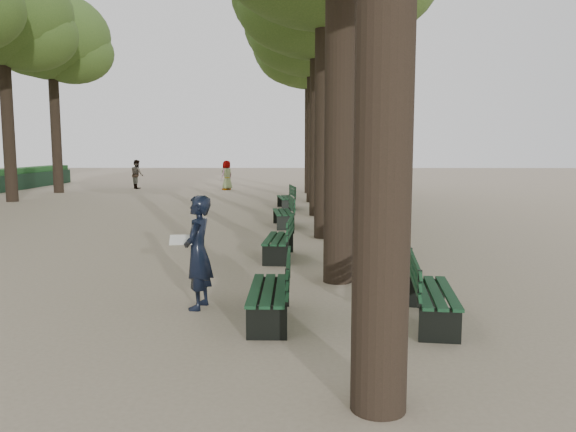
{
  "coord_description": "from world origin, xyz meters",
  "views": [
    {
      "loc": [
        0.72,
        -6.98,
        2.42
      ],
      "look_at": [
        0.6,
        3.0,
        1.2
      ],
      "focal_mm": 35.0,
      "sensor_mm": 36.0,
      "label": 1
    }
  ],
  "objects": [
    {
      "name": "pedestrian_c",
      "position": [
        5.27,
        21.54,
        0.86
      ],
      "size": [
        1.03,
        0.4,
        1.73
      ],
      "primitive_type": "imported",
      "rotation": [
        0.0,
        0.0,
        3.19
      ],
      "color": "#262628",
      "rests_on": "ground"
    },
    {
      "name": "pedestrian_a",
      "position": [
        -8.58,
        26.0,
        0.85
      ],
      "size": [
        0.73,
        0.88,
        1.71
      ],
      "primitive_type": "imported",
      "rotation": [
        0.0,
        0.0,
        2.13
      ],
      "color": "#262628",
      "rests_on": "ground"
    },
    {
      "name": "ground",
      "position": [
        0.0,
        0.0,
        0.0
      ],
      "size": [
        120.0,
        120.0,
        0.0
      ],
      "primitive_type": "plane",
      "color": "tan",
      "rests_on": "ground"
    },
    {
      "name": "bench_left_1",
      "position": [
        0.37,
        5.1,
        0.27
      ],
      "size": [
        0.7,
        1.84,
        0.92
      ],
      "color": "black",
      "rests_on": "ground"
    },
    {
      "name": "tree_central_5",
      "position": [
        1.5,
        23.0,
        7.65
      ],
      "size": [
        6.0,
        6.0,
        9.95
      ],
      "color": "#33261C",
      "rests_on": "ground"
    },
    {
      "name": "bench_left_0",
      "position": [
        0.37,
        0.65,
        0.27
      ],
      "size": [
        0.57,
        1.8,
        0.92
      ],
      "color": "black",
      "rests_on": "ground"
    },
    {
      "name": "tree_far_4",
      "position": [
        -12.0,
        18.0,
        8.14
      ],
      "size": [
        6.0,
        6.0,
        10.45
      ],
      "color": "#33261C",
      "rests_on": "ground"
    },
    {
      "name": "pedestrian_d",
      "position": [
        -3.18,
        25.15,
        0.84
      ],
      "size": [
        0.75,
        0.87,
        1.68
      ],
      "primitive_type": "imported",
      "rotation": [
        0.0,
        0.0,
        4.1
      ],
      "color": "#262628",
      "rests_on": "ground"
    },
    {
      "name": "bench_left_2",
      "position": [
        0.37,
        10.12,
        0.27
      ],
      "size": [
        0.75,
        1.85,
        0.92
      ],
      "color": "black",
      "rests_on": "ground"
    },
    {
      "name": "bench_right_2",
      "position": [
        2.63,
        10.36,
        0.27
      ],
      "size": [
        0.65,
        1.82,
        0.92
      ],
      "color": "black",
      "rests_on": "ground"
    },
    {
      "name": "bench_right_1",
      "position": [
        2.63,
        5.49,
        0.27
      ],
      "size": [
        0.72,
        1.84,
        0.92
      ],
      "color": "black",
      "rests_on": "ground"
    },
    {
      "name": "bench_right_0",
      "position": [
        2.63,
        0.56,
        0.27
      ],
      "size": [
        0.8,
        1.86,
        0.92
      ],
      "color": "black",
      "rests_on": "ground"
    },
    {
      "name": "bench_left_3",
      "position": [
        0.37,
        15.16,
        0.27
      ],
      "size": [
        0.81,
        1.86,
        0.92
      ],
      "color": "black",
      "rests_on": "ground"
    },
    {
      "name": "man_with_map",
      "position": [
        -0.73,
        1.28,
        0.86
      ],
      "size": [
        0.66,
        0.73,
        1.72
      ],
      "color": "black",
      "rests_on": "ground"
    },
    {
      "name": "bench_right_3",
      "position": [
        2.63,
        15.8,
        0.27
      ],
      "size": [
        0.77,
        1.85,
        0.92
      ],
      "color": "black",
      "rests_on": "ground"
    },
    {
      "name": "tree_central_4",
      "position": [
        1.5,
        18.0,
        7.65
      ],
      "size": [
        6.0,
        6.0,
        9.95
      ],
      "color": "#33261C",
      "rests_on": "ground"
    },
    {
      "name": "tree_far_5",
      "position": [
        -12.0,
        23.0,
        8.14
      ],
      "size": [
        6.0,
        6.0,
        10.45
      ],
      "color": "#33261C",
      "rests_on": "ground"
    }
  ]
}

